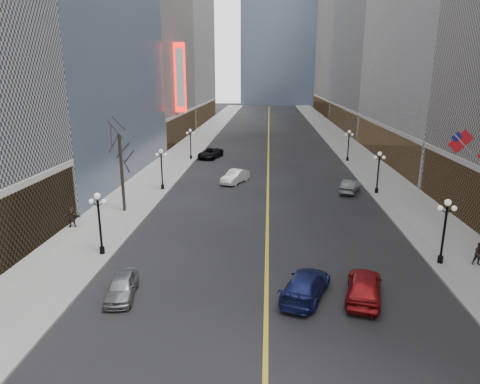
# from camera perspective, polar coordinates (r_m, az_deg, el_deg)

# --- Properties ---
(sidewalk_east) EXTENTS (6.00, 230.00, 0.15)m
(sidewalk_east) POSITION_cam_1_polar(r_m,az_deg,el_deg) (70.24, 15.33, 4.61)
(sidewalk_east) COLOR gray
(sidewalk_east) RESTS_ON ground
(sidewalk_west) EXTENTS (6.00, 230.00, 0.15)m
(sidewalk_west) POSITION_cam_1_polar(r_m,az_deg,el_deg) (70.22, -7.74, 5.01)
(sidewalk_west) COLOR gray
(sidewalk_west) RESTS_ON ground
(lane_line) EXTENTS (0.25, 200.00, 0.02)m
(lane_line) POSITION_cam_1_polar(r_m,az_deg,el_deg) (78.69, 3.82, 6.18)
(lane_line) COLOR gold
(lane_line) RESTS_ON ground
(bldg_east_c) EXTENTS (26.60, 40.60, 48.80)m
(bldg_east_c) POSITION_cam_1_polar(r_m,az_deg,el_deg) (108.54, 21.20, 20.57)
(bldg_east_c) COLOR gray
(bldg_east_c) RESTS_ON ground
(bldg_east_d) EXTENTS (26.60, 46.60, 62.80)m
(bldg_east_d) POSITION_cam_1_polar(r_m,az_deg,el_deg) (150.87, 16.44, 21.89)
(bldg_east_d) COLOR #A09385
(bldg_east_d) RESTS_ON ground
(bldg_west_c) EXTENTS (26.60, 30.60, 50.80)m
(bldg_west_c) POSITION_cam_1_polar(r_m,az_deg,el_deg) (90.67, -16.79, 22.79)
(bldg_west_c) COLOR #A09385
(bldg_west_c) RESTS_ON ground
(streetlamp_east_1) EXTENTS (1.26, 0.44, 4.52)m
(streetlamp_east_1) POSITION_cam_1_polar(r_m,az_deg,el_deg) (31.62, 25.66, -3.95)
(streetlamp_east_1) COLOR black
(streetlamp_east_1) RESTS_ON sidewalk_east
(streetlamp_east_2) EXTENTS (1.26, 0.44, 4.52)m
(streetlamp_east_2) POSITION_cam_1_polar(r_m,az_deg,el_deg) (48.17, 17.99, 3.07)
(streetlamp_east_2) COLOR black
(streetlamp_east_2) RESTS_ON sidewalk_east
(streetlamp_east_3) EXTENTS (1.26, 0.44, 4.52)m
(streetlamp_east_3) POSITION_cam_1_polar(r_m,az_deg,el_deg) (65.49, 14.28, 6.44)
(streetlamp_east_3) COLOR black
(streetlamp_east_3) RESTS_ON sidewalk_east
(streetlamp_west_1) EXTENTS (1.26, 0.44, 4.52)m
(streetlamp_west_1) POSITION_cam_1_polar(r_m,az_deg,el_deg) (31.58, -18.27, -3.20)
(streetlamp_west_1) COLOR black
(streetlamp_west_1) RESTS_ON sidewalk_west
(streetlamp_west_2) EXTENTS (1.26, 0.44, 4.52)m
(streetlamp_west_2) POSITION_cam_1_polar(r_m,az_deg,el_deg) (48.15, -10.42, 3.57)
(streetlamp_west_2) COLOR black
(streetlamp_west_2) RESTS_ON sidewalk_west
(streetlamp_west_3) EXTENTS (1.26, 0.44, 4.52)m
(streetlamp_west_3) POSITION_cam_1_polar(r_m,az_deg,el_deg) (65.47, -6.62, 6.81)
(streetlamp_west_3) COLOR black
(streetlamp_west_3) RESTS_ON sidewalk_west
(flag_5) EXTENTS (2.87, 0.12, 2.87)m
(flag_5) POSITION_cam_1_polar(r_m,az_deg,el_deg) (38.30, 27.56, 5.76)
(flag_5) COLOR #B2B2B7
(flag_5) RESTS_ON ground
(theatre_marquee) EXTENTS (2.00, 0.55, 12.00)m
(theatre_marquee) POSITION_cam_1_polar(r_m,az_deg,el_deg) (79.28, -7.98, 14.84)
(theatre_marquee) COLOR red
(theatre_marquee) RESTS_ON ground
(tree_west_far) EXTENTS (3.60, 3.60, 7.92)m
(tree_west_far) POSITION_cam_1_polar(r_m,az_deg,el_deg) (40.51, -15.72, 5.85)
(tree_west_far) COLOR #2D231C
(tree_west_far) RESTS_ON sidewalk_west
(car_nb_near) EXTENTS (2.13, 4.11, 1.34)m
(car_nb_near) POSITION_cam_1_polar(r_m,az_deg,el_deg) (26.36, -15.50, -12.00)
(car_nb_near) COLOR gray
(car_nb_near) RESTS_ON ground
(car_nb_mid) EXTENTS (3.38, 4.99, 1.56)m
(car_nb_mid) POSITION_cam_1_polar(r_m,az_deg,el_deg) (51.11, -0.66, 2.07)
(car_nb_mid) COLOR silver
(car_nb_mid) RESTS_ON ground
(car_nb_far) EXTENTS (3.90, 6.06, 1.55)m
(car_nb_far) POSITION_cam_1_polar(r_m,az_deg,el_deg) (66.77, -3.97, 5.19)
(car_nb_far) COLOR black
(car_nb_far) RESTS_ON ground
(car_sb_near) EXTENTS (3.70, 5.52, 1.49)m
(car_sb_near) POSITION_cam_1_polar(r_m,az_deg,el_deg) (25.67, 8.75, -12.18)
(car_sb_near) COLOR navy
(car_sb_near) RESTS_ON ground
(car_sb_mid) EXTENTS (3.01, 5.13, 1.64)m
(car_sb_mid) POSITION_cam_1_polar(r_m,az_deg,el_deg) (26.12, 16.22, -11.95)
(car_sb_mid) COLOR maroon
(car_sb_mid) RESTS_ON ground
(car_sb_far) EXTENTS (3.02, 4.69, 1.46)m
(car_sb_far) POSITION_cam_1_polar(r_m,az_deg,el_deg) (48.40, 14.46, 0.75)
(car_sb_far) COLOR #484D50
(car_sb_far) RESTS_ON ground
(ped_east_walk) EXTENTS (0.81, 0.49, 1.60)m
(ped_east_walk) POSITION_cam_1_polar(r_m,az_deg,el_deg) (33.06, 29.29, -7.22)
(ped_east_walk) COLOR black
(ped_east_walk) RESTS_ON sidewalk_east
(ped_west_far) EXTENTS (1.63, 0.58, 1.73)m
(ped_west_far) POSITION_cam_1_polar(r_m,az_deg,el_deg) (38.56, -21.53, -3.13)
(ped_west_far) COLOR #2D2319
(ped_west_far) RESTS_ON sidewalk_west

